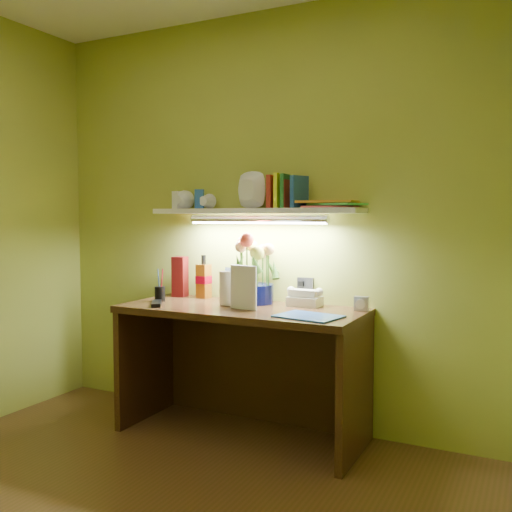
{
  "coord_description": "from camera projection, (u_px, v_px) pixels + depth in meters",
  "views": [
    {
      "loc": [
        1.52,
        -1.65,
        1.27
      ],
      "look_at": [
        0.02,
        1.35,
        1.03
      ],
      "focal_mm": 40.0,
      "sensor_mm": 36.0,
      "label": 1
    }
  ],
  "objects": [
    {
      "name": "desk",
      "position": [
        241.0,
        372.0,
        3.28
      ],
      "size": [
        1.4,
        0.6,
        0.75
      ],
      "primitive_type": "cube",
      "color": "black",
      "rests_on": "ground"
    },
    {
      "name": "flower_bouquet",
      "position": [
        254.0,
        270.0,
        3.39
      ],
      "size": [
        0.32,
        0.32,
        0.4
      ],
      "primitive_type": null,
      "rotation": [
        0.0,
        0.0,
        0.34
      ],
      "color": "#060932",
      "rests_on": "desk"
    },
    {
      "name": "telephone",
      "position": [
        305.0,
        297.0,
        3.29
      ],
      "size": [
        0.18,
        0.14,
        0.11
      ],
      "primitive_type": null,
      "rotation": [
        0.0,
        0.0,
        0.0
      ],
      "color": "beige",
      "rests_on": "desk"
    },
    {
      "name": "desk_clock",
      "position": [
        361.0,
        304.0,
        3.13
      ],
      "size": [
        0.08,
        0.05,
        0.08
      ],
      "primitive_type": "cube",
      "rotation": [
        0.0,
        0.0,
        0.09
      ],
      "color": "#B5B6BB",
      "rests_on": "desk"
    },
    {
      "name": "whisky_bottle",
      "position": [
        204.0,
        277.0,
        3.61
      ],
      "size": [
        0.08,
        0.08,
        0.27
      ],
      "primitive_type": null,
      "rotation": [
        0.0,
        0.0,
        -0.09
      ],
      "color": "#A15510",
      "rests_on": "desk"
    },
    {
      "name": "whisky_box",
      "position": [
        180.0,
        277.0,
        3.68
      ],
      "size": [
        0.09,
        0.09,
        0.26
      ],
      "primitive_type": "cube",
      "rotation": [
        0.0,
        0.0,
        0.13
      ],
      "color": "#540C0B",
      "rests_on": "desk"
    },
    {
      "name": "pen_cup",
      "position": [
        160.0,
        289.0,
        3.47
      ],
      "size": [
        0.08,
        0.08,
        0.15
      ],
      "primitive_type": "cylinder",
      "rotation": [
        0.0,
        0.0,
        -0.22
      ],
      "color": "black",
      "rests_on": "desk"
    },
    {
      "name": "art_card",
      "position": [
        240.0,
        285.0,
        3.46
      ],
      "size": [
        0.21,
        0.05,
        0.2
      ],
      "primitive_type": null,
      "rotation": [
        0.0,
        0.0,
        0.03
      ],
      "color": "white",
      "rests_on": "desk"
    },
    {
      "name": "tv_remote",
      "position": [
        157.0,
        303.0,
        3.32
      ],
      "size": [
        0.15,
        0.19,
        0.02
      ],
      "primitive_type": "cube",
      "rotation": [
        0.0,
        0.0,
        0.59
      ],
      "color": "black",
      "rests_on": "desk"
    },
    {
      "name": "blue_folder",
      "position": [
        308.0,
        316.0,
        2.93
      ],
      "size": [
        0.35,
        0.28,
        0.01
      ],
      "primitive_type": "cube",
      "rotation": [
        0.0,
        0.0,
        -0.18
      ],
      "color": "blue",
      "rests_on": "desk"
    },
    {
      "name": "desk_book_a",
      "position": [
        219.0,
        288.0,
        3.3
      ],
      "size": [
        0.15,
        0.03,
        0.2
      ],
      "primitive_type": "imported",
      "rotation": [
        0.0,
        0.0,
        0.04
      ],
      "color": "silver",
      "rests_on": "desk"
    },
    {
      "name": "desk_book_b",
      "position": [
        231.0,
        286.0,
        3.22
      ],
      "size": [
        0.18,
        0.05,
        0.25
      ],
      "primitive_type": "imported",
      "rotation": [
        0.0,
        0.0,
        -0.2
      ],
      "color": "white",
      "rests_on": "desk"
    },
    {
      "name": "wall_shelf",
      "position": [
        256.0,
        205.0,
        3.37
      ],
      "size": [
        1.31,
        0.31,
        0.23
      ],
      "color": "white",
      "rests_on": "ground"
    }
  ]
}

